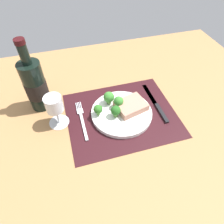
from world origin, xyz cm
name	(u,v)px	position (x,y,z in cm)	size (l,w,h in cm)	color
ground_plane	(121,117)	(0.00, 0.00, -1.50)	(140.00, 110.00, 3.00)	#996D42
placemat	(121,115)	(0.00, 0.00, 0.15)	(41.42, 34.44, 0.30)	black
plate	(122,113)	(0.00, 0.00, 1.10)	(23.21, 23.21, 1.60)	white
steak	(131,106)	(3.86, 0.71, 3.27)	(11.01, 8.81, 2.73)	tan
broccoli_front_edge	(119,102)	(-0.53, 2.45, 5.06)	(3.73, 3.73, 5.24)	#6B994C
broccoli_back_left	(109,97)	(-3.41, 5.78, 4.98)	(4.25, 4.25, 5.34)	#6B994C
broccoli_near_steak	(116,111)	(-2.86, -1.60, 4.86)	(3.66, 3.66, 4.97)	#5B8942
broccoli_center	(98,109)	(-8.84, 0.97, 4.71)	(3.37, 3.37, 4.62)	#5B8942
fork	(82,119)	(-15.15, 1.42, 0.55)	(2.40, 19.20, 0.50)	silver
knife	(157,105)	(15.04, 0.53, 0.60)	(1.80, 23.00, 0.80)	black
wine_bottle	(35,85)	(-29.13, 13.88, 10.33)	(8.12, 8.12, 28.45)	black
wine_glass	(54,106)	(-23.56, 2.82, 8.68)	(7.42, 7.42, 12.69)	silver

